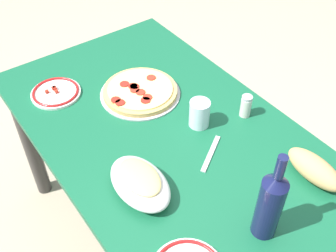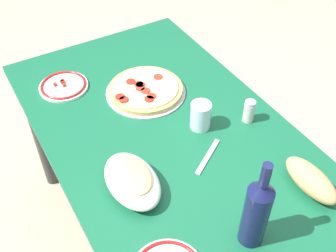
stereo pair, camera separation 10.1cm
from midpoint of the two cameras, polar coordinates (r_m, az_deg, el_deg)
ground_plane at (r=2.03m, az=-1.48°, el=-15.57°), size 8.00×8.00×0.00m
dining_table at (r=1.54m, az=-1.89°, el=-4.08°), size 1.38×0.81×0.72m
pepperoni_pizza at (r=1.61m, az=-5.68°, el=4.70°), size 0.31×0.31×0.03m
baked_pasta_dish at (r=1.26m, az=-6.21°, el=-7.74°), size 0.24×0.15×0.08m
wine_bottle at (r=1.12m, az=11.35°, el=-10.55°), size 0.07×0.07×0.31m
water_glass at (r=1.45m, az=2.36°, el=1.65°), size 0.07×0.07×0.10m
side_plate_far at (r=1.67m, az=-16.89°, el=4.39°), size 0.19×0.19×0.02m
bread_loaf at (r=1.35m, az=17.52°, el=-5.74°), size 0.20×0.08×0.08m
spice_shaker at (r=1.51m, az=8.80°, el=2.68°), size 0.04×0.04×0.09m
fork_right at (r=1.38m, az=3.82°, el=-3.87°), size 0.10×0.15×0.00m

